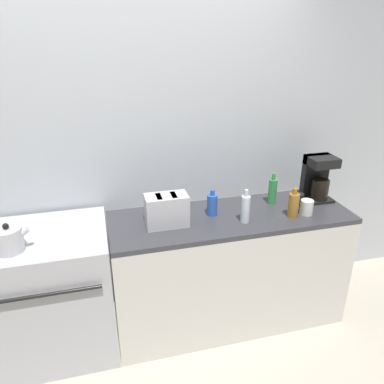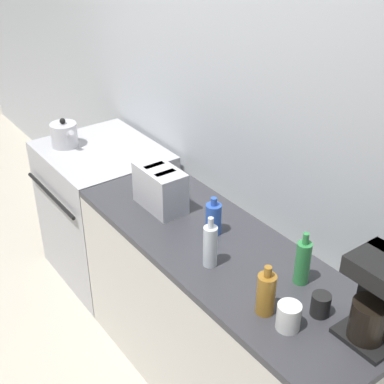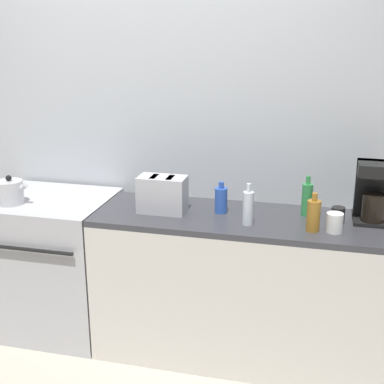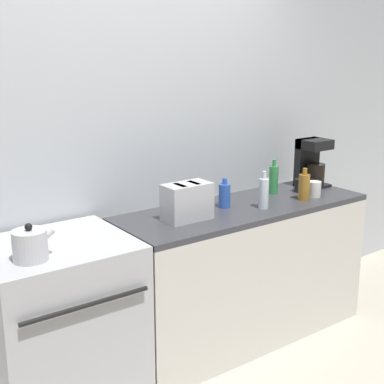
{
  "view_description": "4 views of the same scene",
  "coord_description": "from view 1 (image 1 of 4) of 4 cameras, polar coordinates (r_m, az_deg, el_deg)",
  "views": [
    {
      "loc": [
        -0.26,
        -1.95,
        2.14
      ],
      "look_at": [
        0.33,
        0.31,
        1.13
      ],
      "focal_mm": 35.0,
      "sensor_mm": 36.0,
      "label": 1
    },
    {
      "loc": [
        2.12,
        -0.98,
        2.36
      ],
      "look_at": [
        0.26,
        0.38,
        1.03
      ],
      "focal_mm": 50.0,
      "sensor_mm": 36.0,
      "label": 2
    },
    {
      "loc": [
        1.04,
        -2.63,
        2.0
      ],
      "look_at": [
        0.31,
        0.33,
        1.04
      ],
      "focal_mm": 50.0,
      "sensor_mm": 36.0,
      "label": 3
    },
    {
      "loc": [
        -1.6,
        -2.19,
        1.88
      ],
      "look_at": [
        0.23,
        0.34,
        1.06
      ],
      "focal_mm": 50.0,
      "sensor_mm": 36.0,
      "label": 4
    }
  ],
  "objects": [
    {
      "name": "ground_plane",
      "position": [
        2.9,
        -5.23,
        -24.12
      ],
      "size": [
        12.0,
        12.0,
        0.0
      ],
      "primitive_type": "plane",
      "color": "beige"
    },
    {
      "name": "wall_back",
      "position": [
        2.82,
        -8.74,
        5.84
      ],
      "size": [
        8.0,
        0.05,
        2.6
      ],
      "color": "silver",
      "rests_on": "ground_plane"
    },
    {
      "name": "stove",
      "position": [
        2.85,
        -20.1,
        -13.97
      ],
      "size": [
        0.77,
        0.71,
        0.92
      ],
      "color": "#B7B7BC",
      "rests_on": "ground_plane"
    },
    {
      "name": "counter_block",
      "position": [
        2.93,
        5.63,
        -11.56
      ],
      "size": [
        1.74,
        0.59,
        0.92
      ],
      "color": "silver",
      "rests_on": "ground_plane"
    },
    {
      "name": "kettle",
      "position": [
        2.48,
        -26.12,
        -6.54
      ],
      "size": [
        0.21,
        0.17,
        0.19
      ],
      "color": "silver",
      "rests_on": "stove"
    },
    {
      "name": "toaster",
      "position": [
        2.51,
        -3.89,
        -2.8
      ],
      "size": [
        0.28,
        0.16,
        0.22
      ],
      "color": "#BCBCC1",
      "rests_on": "counter_block"
    },
    {
      "name": "coffee_maker",
      "position": [
        3.03,
        18.64,
        2.15
      ],
      "size": [
        0.21,
        0.19,
        0.35
      ],
      "color": "black",
      "rests_on": "counter_block"
    },
    {
      "name": "bottle_clear",
      "position": [
        2.57,
        8.14,
        -2.52
      ],
      "size": [
        0.06,
        0.06,
        0.24
      ],
      "color": "silver",
      "rests_on": "counter_block"
    },
    {
      "name": "bottle_green",
      "position": [
        2.89,
        12.16,
        0.18
      ],
      "size": [
        0.06,
        0.06,
        0.24
      ],
      "color": "#338C47",
      "rests_on": "counter_block"
    },
    {
      "name": "bottle_amber",
      "position": [
        2.72,
        15.21,
        -1.9
      ],
      "size": [
        0.07,
        0.07,
        0.22
      ],
      "color": "#9E6B23",
      "rests_on": "counter_block"
    },
    {
      "name": "bottle_blue",
      "position": [
        2.66,
        3.1,
        -1.89
      ],
      "size": [
        0.07,
        0.07,
        0.19
      ],
      "color": "#2D56B7",
      "rests_on": "counter_block"
    },
    {
      "name": "cup_white",
      "position": [
        2.8,
        17.07,
        -2.23
      ],
      "size": [
        0.09,
        0.09,
        0.11
      ],
      "color": "white",
      "rests_on": "counter_block"
    },
    {
      "name": "cup_black",
      "position": [
        2.93,
        15.91,
        -1.08
      ],
      "size": [
        0.08,
        0.08,
        0.09
      ],
      "color": "black",
      "rests_on": "counter_block"
    }
  ]
}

